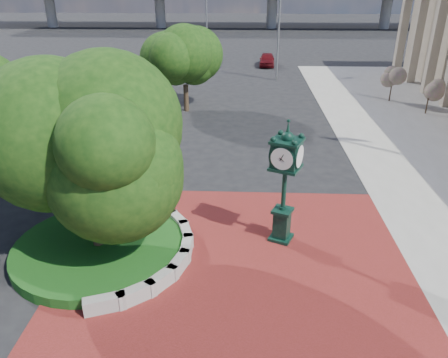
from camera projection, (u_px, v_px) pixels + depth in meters
The scene contains 12 objects.
ground at pixel (236, 256), 15.76m from camera, with size 200.00×200.00×0.00m, color black.
plaza at pixel (236, 273), 14.85m from camera, with size 12.00×12.00×0.04m, color maroon.
planter_wall at pixel (162, 248), 15.75m from camera, with size 2.96×6.77×0.54m.
grass_bed at pixel (99, 248), 15.87m from camera, with size 6.10×6.10×0.40m, color #144614.
tree_planter at pixel (86, 159), 14.35m from camera, with size 5.20×5.20×6.33m.
tree_street at pixel (185, 66), 30.75m from camera, with size 4.40×4.40×5.45m.
post_clock at pixel (285, 178), 15.62m from camera, with size 1.23×1.23×4.73m.
parked_car at pixel (267, 60), 47.10m from camera, with size 1.57×3.91×1.33m, color #5A0C12.
street_lamp_near at pixel (282, 12), 38.67m from camera, with size 2.25×0.87×10.26m.
street_lamp_far at pixel (208, 5), 48.77m from camera, with size 2.25×0.63×10.10m.
shrub_mid at pixel (430, 92), 30.75m from camera, with size 1.20×1.20×2.20m.
shrub_far at pixel (392, 81), 33.76m from camera, with size 1.20×1.20×2.20m.
Camera 1 is at (0.12, -13.03, 9.30)m, focal length 35.00 mm.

